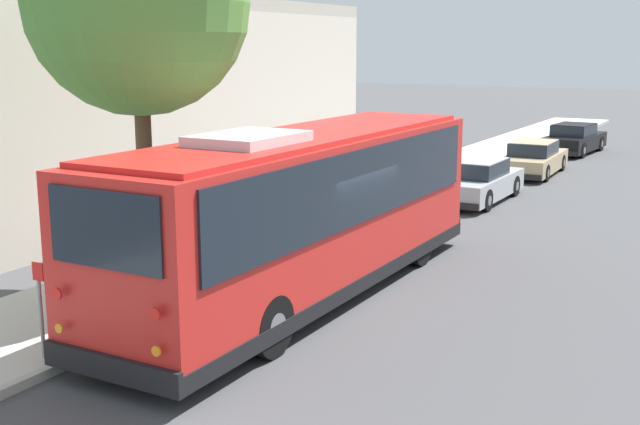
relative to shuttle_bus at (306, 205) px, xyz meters
The scene contains 11 objects.
ground_plane 1.83m from the shuttle_bus, 62.26° to the right, with size 160.00×160.00×0.00m, color #474749.
sidewalk_slab 3.52m from the shuttle_bus, 87.20° to the left, with size 80.00×3.28×0.15m, color beige.
curb_strip 2.19m from the shuttle_bus, 83.67° to the left, with size 80.00×0.14×0.15m, color #AAA69D.
shuttle_bus is the anchor object (origin of this frame).
parked_sedan_silver 10.99m from the shuttle_bus, ahead, with size 4.60×1.71×1.32m.
parked_sedan_tan 17.08m from the shuttle_bus, ahead, with size 4.73×1.85×1.28m.
parked_sedan_black 24.02m from the shuttle_bus, ahead, with size 4.76×2.08×1.33m.
sign_post_near 5.34m from the shuttle_bus, 161.22° to the left, with size 0.06×0.22×1.49m.
sign_post_far 3.76m from the shuttle_bus, 151.86° to the left, with size 0.06×0.06×1.12m.
fire_hydrant 8.40m from the shuttle_bus, 12.74° to the left, with size 0.22×0.22×0.81m.
building_backdrop 11.30m from the shuttle_bus, 61.70° to the left, with size 19.12×6.91×6.20m.
Camera 1 is at (-13.08, -7.29, 4.81)m, focal length 45.00 mm.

